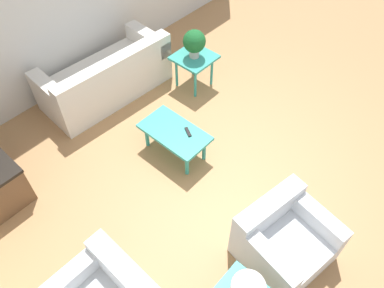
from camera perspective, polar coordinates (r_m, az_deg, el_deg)
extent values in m
plane|color=#A87A4C|center=(4.95, 7.24, -3.22)|extent=(14.00, 14.00, 0.00)
cube|color=silver|center=(5.90, -12.92, 9.29)|extent=(0.97, 1.97, 0.43)
cube|color=silver|center=(5.43, -11.57, 11.00)|extent=(0.31, 1.93, 0.37)
cube|color=silver|center=(6.08, -6.78, 15.56)|extent=(0.87, 0.25, 0.24)
cube|color=silver|center=(5.43, -20.84, 7.53)|extent=(0.87, 0.25, 0.24)
cube|color=silver|center=(4.22, 13.94, -14.88)|extent=(0.95, 1.00, 0.39)
cube|color=silver|center=(3.99, 11.66, -9.74)|extent=(0.35, 0.89, 0.31)
cube|color=silver|center=(3.81, 11.09, -16.11)|extent=(0.82, 0.30, 0.20)
cube|color=silver|center=(4.14, 18.03, -10.09)|extent=(0.82, 0.30, 0.20)
cube|color=silver|center=(3.60, -8.35, -20.61)|extent=(1.22, 0.23, 0.31)
cube|color=silver|center=(3.83, -17.36, -18.26)|extent=(0.18, 0.81, 0.20)
cube|color=teal|center=(4.77, -2.69, 1.81)|extent=(0.90, 0.51, 0.04)
cylinder|color=teal|center=(4.85, 1.85, -0.84)|extent=(0.05, 0.05, 0.36)
cylinder|color=teal|center=(5.18, -4.27, 3.27)|extent=(0.05, 0.05, 0.36)
cylinder|color=teal|center=(4.69, -0.77, -3.15)|extent=(0.05, 0.05, 0.36)
cylinder|color=teal|center=(5.04, -6.90, 1.24)|extent=(0.05, 0.05, 0.36)
cube|color=teal|center=(5.71, 0.35, 13.06)|extent=(0.57, 0.57, 0.04)
cylinder|color=teal|center=(5.90, 3.03, 11.01)|extent=(0.04, 0.04, 0.50)
cylinder|color=teal|center=(6.09, 0.18, 12.52)|extent=(0.04, 0.04, 0.50)
cylinder|color=teal|center=(5.67, 0.50, 9.23)|extent=(0.04, 0.04, 0.50)
cylinder|color=teal|center=(5.87, -2.37, 10.83)|extent=(0.04, 0.04, 0.50)
cylinder|color=teal|center=(3.90, 6.67, -20.61)|extent=(0.04, 0.04, 0.50)
cylinder|color=#B2ADA3|center=(5.67, 0.35, 13.69)|extent=(0.15, 0.15, 0.12)
sphere|color=#195B28|center=(5.55, 0.36, 15.38)|extent=(0.33, 0.33, 0.33)
cube|color=black|center=(4.73, -0.61, 1.85)|extent=(0.16, 0.11, 0.02)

